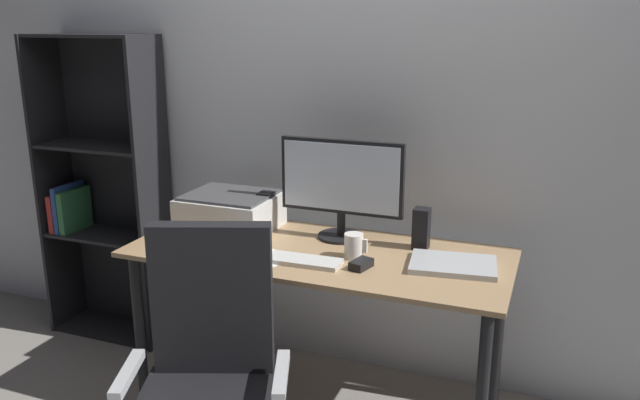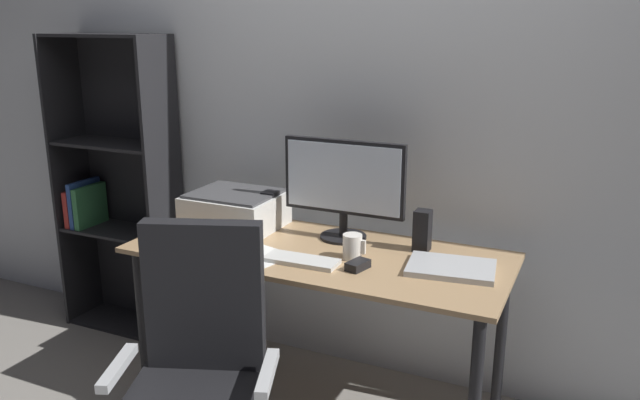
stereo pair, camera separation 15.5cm
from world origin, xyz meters
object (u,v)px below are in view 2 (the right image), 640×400
object	(u,v)px
speaker_left	(271,210)
printer	(235,210)
desk	(318,271)
bookshelf	(118,188)
speaker_right	(422,231)
office_chair	(199,394)
mouse	(358,265)
monitor	(344,183)
coffee_mug	(353,247)
keyboard	(301,260)
laptop	(451,268)

from	to	relation	value
speaker_left	printer	world-z (taller)	speaker_left
desk	bookshelf	size ratio (longest dim) A/B	0.98
speaker_left	printer	xyz separation A→B (m)	(-0.16, -0.05, -0.00)
speaker_right	office_chair	xyz separation A→B (m)	(-0.49, -0.88, -0.37)
printer	bookshelf	distance (m)	0.88
desk	bookshelf	distance (m)	1.38
speaker_right	bookshelf	bearing A→B (deg)	175.09
mouse	printer	distance (m)	0.74
speaker_left	monitor	bearing A→B (deg)	1.30
monitor	office_chair	bearing A→B (deg)	-98.67
coffee_mug	speaker_right	distance (m)	0.30
mouse	coffee_mug	distance (m)	0.12
mouse	speaker_left	bearing A→B (deg)	166.16
coffee_mug	office_chair	bearing A→B (deg)	-111.22
keyboard	printer	world-z (taller)	printer
mouse	printer	xyz separation A→B (m)	(-0.69, 0.25, 0.06)
speaker_right	desk	bearing A→B (deg)	-155.31
coffee_mug	bookshelf	size ratio (longest dim) A/B	0.06
speaker_left	speaker_right	xyz separation A→B (m)	(0.70, 0.00, 0.00)
laptop	keyboard	bearing A→B (deg)	-170.94
laptop	speaker_left	xyz separation A→B (m)	(-0.86, 0.16, 0.07)
monitor	mouse	world-z (taller)	monitor
keyboard	speaker_left	xyz separation A→B (m)	(-0.32, 0.33, 0.08)
keyboard	speaker_right	world-z (taller)	speaker_right
monitor	office_chair	world-z (taller)	monitor
monitor	speaker_left	world-z (taller)	monitor
desk	monitor	xyz separation A→B (m)	(0.03, 0.18, 0.34)
office_chair	speaker_right	bearing A→B (deg)	40.48
monitor	speaker_right	xyz separation A→B (m)	(0.35, -0.01, -0.16)
speaker_left	office_chair	size ratio (longest dim) A/B	0.17
bookshelf	speaker_left	bearing A→B (deg)	-8.26
desk	speaker_right	distance (m)	0.46
monitor	printer	distance (m)	0.53
laptop	desk	bearing A→B (deg)	173.63
mouse	printer	bearing A→B (deg)	175.43
coffee_mug	speaker_right	world-z (taller)	speaker_right
keyboard	mouse	bearing A→B (deg)	5.78
speaker_right	bookshelf	distance (m)	1.72
coffee_mug	speaker_right	size ratio (longest dim) A/B	0.58
laptop	speaker_left	distance (m)	0.88
desk	printer	size ratio (longest dim) A/B	3.86
speaker_left	bookshelf	size ratio (longest dim) A/B	0.11
desk	office_chair	distance (m)	0.74
keyboard	speaker_right	xyz separation A→B (m)	(0.38, 0.33, 0.08)
desk	speaker_left	size ratio (longest dim) A/B	9.07
monitor	mouse	distance (m)	0.43
desk	keyboard	xyz separation A→B (m)	(-0.00, -0.15, 0.10)
coffee_mug	laptop	bearing A→B (deg)	5.74
desk	printer	distance (m)	0.52
laptop	bookshelf	distance (m)	1.90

